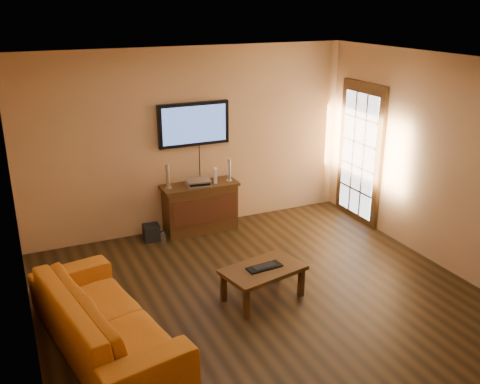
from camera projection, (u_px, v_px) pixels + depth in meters
ground_plane at (267, 303)px, 6.17m from camera, size 5.00×5.00×0.00m
room_walls at (245, 149)px, 6.13m from camera, size 5.00×5.00×5.00m
french_door at (360, 155)px, 8.23m from camera, size 0.07×1.02×2.22m
media_console at (200, 207)px, 8.00m from camera, size 1.14×0.43×0.74m
television at (194, 124)px, 7.74m from camera, size 1.07×0.08×0.63m
coffee_table at (263, 272)px, 6.16m from camera, size 1.02×0.73×0.40m
sofa at (104, 308)px, 5.27m from camera, size 1.06×2.32×0.87m
speaker_left at (168, 177)px, 7.65m from camera, size 0.10×0.10×0.36m
speaker_right at (229, 171)px, 7.99m from camera, size 0.09×0.09×0.33m
av_receiver at (198, 182)px, 7.83m from camera, size 0.39×0.30×0.08m
game_console at (215, 175)px, 7.94m from camera, size 0.09×0.16×0.22m
subwoofer at (152, 233)px, 7.76m from camera, size 0.24×0.24×0.23m
bottle at (163, 239)px, 7.60m from camera, size 0.07×0.07×0.20m
keyboard at (264, 267)px, 6.14m from camera, size 0.43×0.19×0.03m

